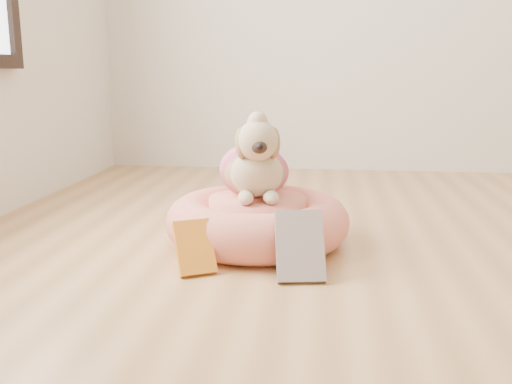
# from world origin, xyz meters

# --- Properties ---
(pet_bed) EXTENTS (0.68, 0.68, 0.17)m
(pet_bed) POSITION_xyz_m (-0.82, 0.58, 0.08)
(pet_bed) COLOR #D97855
(pet_bed) RESTS_ON floor
(dog) EXTENTS (0.39, 0.50, 0.32)m
(dog) POSITION_xyz_m (-0.84, 0.61, 0.34)
(dog) COLOR brown
(dog) RESTS_ON pet_bed
(book_yellow) EXTENTS (0.16, 0.16, 0.16)m
(book_yellow) POSITION_xyz_m (-0.98, 0.24, 0.08)
(book_yellow) COLOR gold
(book_yellow) RESTS_ON floor
(book_white) EXTENTS (0.17, 0.17, 0.20)m
(book_white) POSITION_xyz_m (-0.65, 0.23, 0.10)
(book_white) COLOR white
(book_white) RESTS_ON floor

